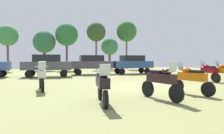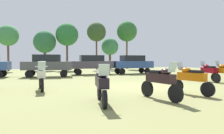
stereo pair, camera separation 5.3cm
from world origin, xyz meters
The scene contains 15 objects.
ground_plane centered at (0.00, 0.00, 0.01)m, with size 44.00×52.00×0.02m.
motorcycle_1 centered at (-1.62, -4.06, 0.76)m, with size 0.71×2.26×1.50m.
motorcycle_4 centered at (5.32, 0.68, 0.74)m, with size 0.62×2.20×1.47m.
motorcycle_7 centered at (0.37, -3.44, 0.74)m, with size 0.79×2.15×1.46m.
motorcycle_9 centered at (-4.04, -4.04, 0.73)m, with size 0.72×2.23×1.44m.
motorcycle_11 centered at (-5.95, 0.34, 0.75)m, with size 0.62×2.21×1.49m.
car_1 centered at (-5.09, 9.09, 1.19)m, with size 4.53×2.45×2.00m.
car_2 centered at (3.90, 10.23, 1.19)m, with size 4.34×1.91×2.00m.
car_4 centered at (-0.53, 10.74, 1.19)m, with size 4.42×2.12×2.00m.
tree_2 centered at (5.61, 22.38, 3.62)m, with size 2.78×2.78×5.03m.
tree_3 centered at (-4.63, 21.82, 4.08)m, with size 3.23×3.23×5.71m.
tree_4 centered at (-1.49, 21.35, 5.21)m, with size 3.34×3.34×6.89m.
tree_6 centered at (8.35, 21.73, 6.14)m, with size 3.33×3.33×7.82m.
tree_7 centered at (-9.38, 20.97, 4.73)m, with size 2.78×2.78×6.14m.
tree_8 centered at (3.07, 21.46, 5.80)m, with size 2.96×2.96×7.30m.
Camera 2 is at (-6.37, -11.48, 1.62)m, focal length 35.16 mm.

